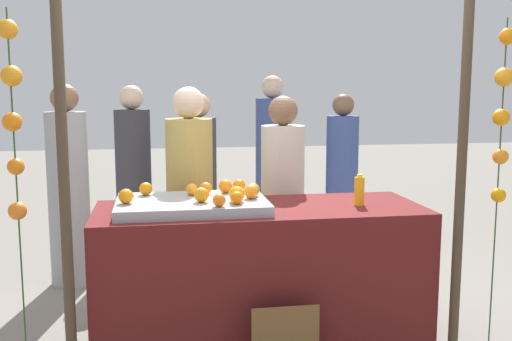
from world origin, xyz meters
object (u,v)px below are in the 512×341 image
orange_1 (239,185)px  juice_bottle (359,191)px  stall_counter (260,278)px  orange_0 (206,188)px  vendor_right (282,211)px  vendor_left (190,211)px

orange_1 → juice_bottle: size_ratio=0.41×
stall_counter → orange_0: size_ratio=26.24×
stall_counter → juice_bottle: size_ratio=10.34×
orange_1 → juice_bottle: bearing=-20.1°
vendor_right → stall_counter: bearing=-113.4°
orange_0 → orange_1: bearing=15.1°
stall_counter → orange_0: (-0.31, 0.16, 0.54)m
orange_0 → orange_1: (0.22, 0.06, 0.00)m
orange_1 → vendor_left: 0.55m
orange_1 → juice_bottle: 0.75m
stall_counter → vendor_right: size_ratio=1.28×
juice_bottle → vendor_right: bearing=116.2°
juice_bottle → vendor_left: 1.21m
stall_counter → orange_1: 0.59m
stall_counter → orange_1: orange_1 is taller
vendor_left → vendor_right: vendor_left is taller
stall_counter → orange_0: orange_0 is taller
stall_counter → orange_1: bearing=114.2°
stall_counter → vendor_left: size_ratio=1.23×
orange_0 → juice_bottle: (0.92, -0.20, -0.01)m
stall_counter → vendor_left: bearing=122.2°
orange_0 → vendor_right: size_ratio=0.05×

